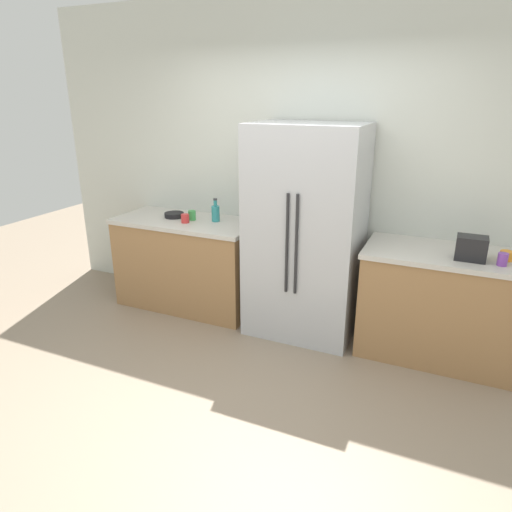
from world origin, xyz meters
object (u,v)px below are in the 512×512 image
Objects in this scene: toaster at (471,248)px; cup_b at (185,218)px; cup_a at (192,215)px; cup_d at (507,256)px; bowl_a at (174,215)px; refrigerator at (305,233)px; cup_c at (503,259)px; bottle_a at (216,213)px.

toaster reaches higher than cup_b.
cup_d is (2.74, -0.03, -0.01)m from cup_a.
cup_a is 0.99× the size of cup_d.
cup_b is at bearing -94.45° from cup_a.
toaster reaches higher than cup_d.
cup_b reaches higher than bowl_a.
toaster is 2.59× the size of cup_b.
cup_c is (1.53, -0.13, 0.03)m from refrigerator.
cup_b is at bearing -31.56° from bowl_a.
cup_d is 2.96m from bowl_a.
cup_d is at bearing 1.72° from cup_b.
cup_b is at bearing -145.56° from bottle_a.
cup_a is at bearing 179.39° from cup_d.
bottle_a is 2.50m from cup_d.
bottle_a reaches higher than cup_b.
cup_c is at bearing -1.14° from cup_b.
toaster is 2.26× the size of cup_d.
refrigerator reaches higher than toaster.
cup_c is at bearing -104.36° from cup_d.
cup_c reaches higher than bowl_a.
cup_a is at bearing -4.82° from bowl_a.
cup_d is (2.50, -0.08, -0.05)m from bottle_a.
cup_a is at bearing 177.11° from toaster.
bottle_a reaches higher than toaster.
cup_a is at bearing 85.55° from cup_b.
bowl_a is (-0.22, 0.02, -0.02)m from cup_a.
cup_b is 0.43× the size of bowl_a.
cup_d is (0.03, 0.14, -0.01)m from cup_c.
bottle_a is 1.17× the size of bowl_a.
toaster is at bearing -0.32° from cup_b.
toaster is 2.49m from cup_a.
cup_a is 0.49× the size of bowl_a.
bottle_a is at bearing 4.50° from bowl_a.
toaster is 1.12× the size of bowl_a.
toaster is 0.96× the size of bottle_a.
refrigerator is 9.67× the size of bowl_a.
cup_d is (2.74, 0.08, -0.01)m from cup_b.
cup_c is at bearing -3.61° from bowl_a.
bottle_a reaches higher than cup_c.
cup_a reaches higher than cup_d.
cup_b is at bearing -178.28° from cup_d.
refrigerator is 22.33× the size of cup_b.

